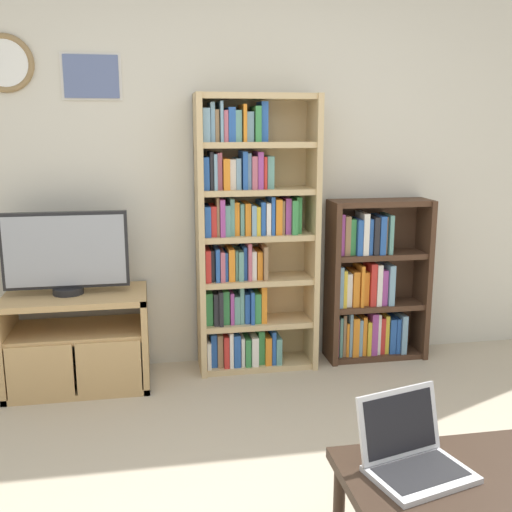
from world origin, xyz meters
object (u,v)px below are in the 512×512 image
object	(u,v)px
tv_stand	(78,340)
bookshelf_short	(371,284)
television	(66,253)
bookshelf_tall	(248,239)
laptop	(411,452)
coffee_table	(494,482)

from	to	relation	value
tv_stand	bookshelf_short	distance (m)	1.93
tv_stand	television	size ratio (longest dim) A/B	1.16
tv_stand	bookshelf_short	bearing A→B (deg)	4.56
bookshelf_tall	laptop	bearing A→B (deg)	-83.24
coffee_table	bookshelf_short	bearing A→B (deg)	80.98
bookshelf_tall	laptop	distance (m)	2.02
tv_stand	laptop	size ratio (longest dim) A/B	2.16
television	tv_stand	bearing A→B (deg)	-30.99
television	laptop	bearing A→B (deg)	-54.18
coffee_table	laptop	xyz separation A→B (m)	(-0.28, 0.06, 0.11)
bookshelf_tall	television	bearing A→B (deg)	-174.28
tv_stand	television	world-z (taller)	television
bookshelf_short	tv_stand	bearing A→B (deg)	-175.44
television	laptop	size ratio (longest dim) A/B	1.86
tv_stand	bookshelf_tall	xyz separation A→B (m)	(1.07, 0.13, 0.56)
laptop	bookshelf_short	bearing A→B (deg)	58.16
bookshelf_tall	bookshelf_short	bearing A→B (deg)	1.23
tv_stand	bookshelf_tall	world-z (taller)	bookshelf_tall
tv_stand	laptop	world-z (taller)	laptop
tv_stand	television	distance (m)	0.54
coffee_table	laptop	bearing A→B (deg)	168.17
coffee_table	laptop	size ratio (longest dim) A/B	2.71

